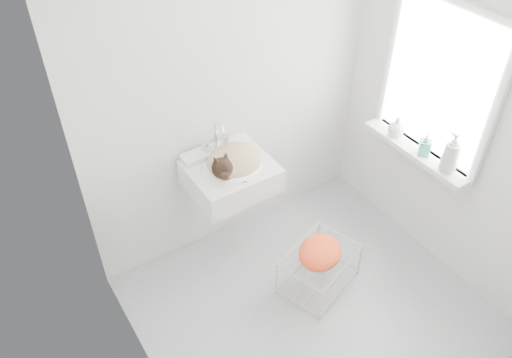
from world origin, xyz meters
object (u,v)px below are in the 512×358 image
sink (230,166)px  bottle_a (446,170)px  cat (233,162)px  bottle_b (423,154)px  bottle_c (395,135)px  wire_rack (319,270)px

sink → bottle_a: size_ratio=2.29×
sink → cat: (0.01, -0.02, 0.04)m
cat → bottle_a: bearing=-43.7°
sink → cat: cat is taller
bottle_a → bottle_b: bearing=90.0°
bottle_c → cat: bearing=164.4°
sink → bottle_a: 1.43m
wire_rack → bottle_a: 1.10m
cat → wire_rack: bearing=-68.9°
cat → sink: bearing=119.6°
sink → bottle_b: bearing=-27.4°
sink → wire_rack: bearing=-59.5°
sink → wire_rack: 0.98m
wire_rack → bottle_c: (0.82, 0.26, 0.70)m
cat → bottle_b: size_ratio=2.66×
sink → bottle_a: (1.17, -0.82, 0.00)m
sink → bottle_c: sink is taller
wire_rack → bottle_b: 1.08m
sink → wire_rack: sink is taller
cat → bottle_b: 1.30m
sink → bottle_b: sink is taller
sink → bottle_c: size_ratio=3.70×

